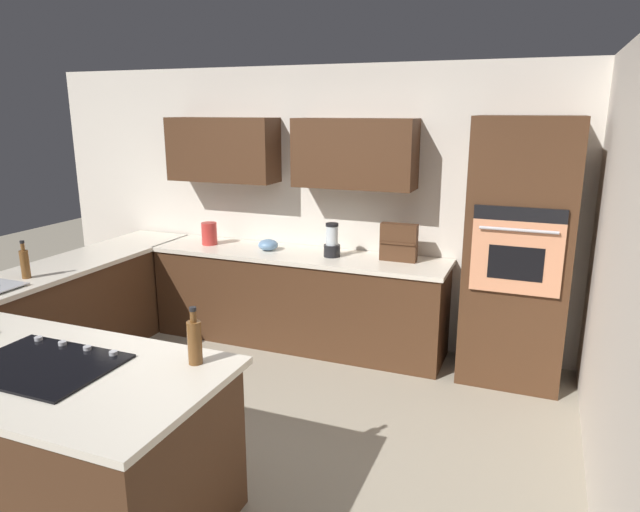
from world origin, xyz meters
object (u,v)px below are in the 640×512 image
cooktop (42,365)px  wall_oven (518,253)px  mixing_bowl (268,245)px  second_bottle (195,341)px  spice_rack (399,242)px  kettle (209,234)px  dish_soap_bottle (25,263)px  blender (332,242)px

cooktop → wall_oven: bearing=-129.4°
mixing_bowl → second_bottle: size_ratio=0.61×
spice_rack → kettle: 1.90m
wall_oven → dish_soap_bottle: size_ratio=7.06×
wall_oven → cooktop: wall_oven is taller
spice_rack → second_bottle: spice_rack is taller
spice_rack → cooktop: bearing=66.5°
cooktop → kettle: (0.69, -2.70, 0.10)m
mixing_bowl → kettle: kettle is taller
dish_soap_bottle → second_bottle: size_ratio=0.98×
kettle → second_bottle: second_bottle is taller
cooktop → second_bottle: 0.81m
cooktop → blender: (-0.61, -2.70, 0.13)m
mixing_bowl → cooktop: bearing=90.9°
wall_oven → second_bottle: wall_oven is taller
blender → mixing_bowl: (0.65, -0.00, -0.08)m
spice_rack → dish_soap_bottle: spice_rack is taller
kettle → second_bottle: 2.77m
wall_oven → kettle: bearing=-0.2°
cooktop → spice_rack: (-1.21, -2.77, 0.16)m
second_bottle → wall_oven: bearing=-122.0°
blender → mixing_bowl: 0.65m
mixing_bowl → kettle: 0.65m
blender → spice_rack: spice_rack is taller
wall_oven → blender: wall_oven is taller
mixing_bowl → dish_soap_bottle: (1.37, 1.54, 0.07)m
blender → mixing_bowl: size_ratio=1.62×
kettle → second_bottle: (-1.42, 2.37, 0.02)m
spice_rack → kettle: spice_rack is taller
spice_rack → second_bottle: size_ratio=1.07×
blender → kettle: bearing=-0.0°
wall_oven → second_bottle: (1.48, 2.37, -0.05)m
wall_oven → kettle: (2.90, -0.01, -0.07)m
wall_oven → kettle: size_ratio=9.82×
cooktop → kettle: kettle is taller
kettle → dish_soap_bottle: bearing=65.0°
blender → second_bottle: (-0.12, 2.37, -0.00)m
dish_soap_bottle → second_bottle: second_bottle is taller
mixing_bowl → second_bottle: second_bottle is taller
blender → second_bottle: 2.38m
blender → dish_soap_bottle: (2.02, 1.54, -0.01)m
cooktop → second_bottle: (-0.73, -0.32, 0.12)m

